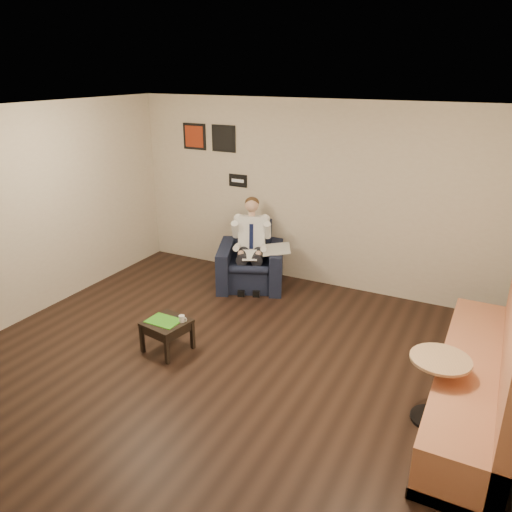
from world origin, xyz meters
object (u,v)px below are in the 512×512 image
at_px(seated_man, 250,249).
at_px(cafe_table, 436,390).
at_px(coffee_mug, 182,319).
at_px(smartphone, 177,318).
at_px(green_folder, 164,321).
at_px(side_table, 167,336).
at_px(banquette, 482,341).
at_px(armchair, 251,257).

bearing_deg(seated_man, cafe_table, -55.89).
bearing_deg(coffee_mug, cafe_table, 0.87).
bearing_deg(smartphone, green_folder, -103.96).
xyz_separation_m(green_folder, smartphone, (0.10, 0.14, -0.00)).
distance_m(green_folder, coffee_mug, 0.22).
relative_size(smartphone, cafe_table, 0.17).
bearing_deg(seated_man, green_folder, -115.00).
relative_size(side_table, coffee_mug, 5.79).
height_order(green_folder, coffee_mug, coffee_mug).
bearing_deg(smartphone, side_table, -97.35).
distance_m(green_folder, banquette, 3.45).
distance_m(side_table, smartphone, 0.25).
height_order(armchair, smartphone, armchair).
bearing_deg(smartphone, coffee_mug, -7.10).
xyz_separation_m(side_table, cafe_table, (3.05, 0.12, 0.15)).
distance_m(banquette, cafe_table, 0.64).
bearing_deg(seated_man, banquette, -48.11).
bearing_deg(side_table, green_folder, -156.34).
distance_m(coffee_mug, banquette, 3.24).
distance_m(smartphone, banquette, 3.34).
xyz_separation_m(seated_man, coffee_mug, (0.13, -1.99, -0.22)).
relative_size(green_folder, cafe_table, 0.56).
height_order(armchair, coffee_mug, armchair).
relative_size(armchair, coffee_mug, 11.89).
relative_size(seated_man, smartphone, 10.70).
bearing_deg(side_table, cafe_table, 2.23).
height_order(armchair, cafe_table, armchair).
relative_size(seated_man, banquette, 0.44).
relative_size(coffee_mug, smartphone, 0.68).
distance_m(side_table, cafe_table, 3.06).
distance_m(side_table, green_folder, 0.20).
xyz_separation_m(seated_man, cafe_table, (3.01, -1.94, -0.30)).
distance_m(coffee_mug, smartphone, 0.12).
relative_size(coffee_mug, cafe_table, 0.12).
distance_m(seated_man, side_table, 2.11).
height_order(side_table, cafe_table, cafe_table).
bearing_deg(side_table, armchair, 90.11).
height_order(seated_man, smartphone, seated_man).
xyz_separation_m(armchair, side_table, (0.00, -2.18, -0.28)).
xyz_separation_m(green_folder, banquette, (3.39, 0.52, 0.36)).
bearing_deg(armchair, cafe_table, -56.96).
height_order(armchair, green_folder, armchair).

